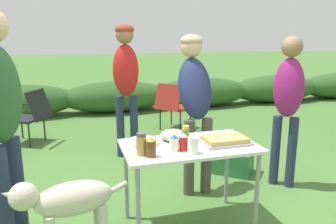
# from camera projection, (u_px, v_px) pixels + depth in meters

# --- Properties ---
(shrub_hedge) EXTENTS (14.40, 0.90, 0.67)m
(shrub_hedge) POSITION_uv_depth(u_px,v_px,m) (116.00, 97.00, 7.14)
(shrub_hedge) COLOR #2D5623
(shrub_hedge) RESTS_ON ground
(folding_table) EXTENTS (1.10, 0.64, 0.74)m
(folding_table) POSITION_uv_depth(u_px,v_px,m) (189.00, 154.00, 2.71)
(folding_table) COLOR silver
(folding_table) RESTS_ON ground
(food_tray) EXTENTS (0.40, 0.27, 0.06)m
(food_tray) POSITION_uv_depth(u_px,v_px,m) (225.00, 140.00, 2.73)
(food_tray) COLOR #9E9EA3
(food_tray) RESTS_ON folding_table
(plate_stack) EXTENTS (0.26, 0.26, 0.04)m
(plate_stack) POSITION_uv_depth(u_px,v_px,m) (143.00, 142.00, 2.70)
(plate_stack) COLOR white
(plate_stack) RESTS_ON folding_table
(mixing_bowl) EXTENTS (0.23, 0.23, 0.09)m
(mixing_bowl) POSITION_uv_depth(u_px,v_px,m) (173.00, 135.00, 2.81)
(mixing_bowl) COLOR #ADBC99
(mixing_bowl) RESTS_ON folding_table
(paper_cup_stack) EXTENTS (0.08, 0.08, 0.13)m
(paper_cup_stack) POSITION_uv_depth(u_px,v_px,m) (193.00, 145.00, 2.48)
(paper_cup_stack) COLOR white
(paper_cup_stack) RESTS_ON folding_table
(ketchup_bottle) EXTENTS (0.07, 0.07, 0.14)m
(ketchup_bottle) POSITION_uv_depth(u_px,v_px,m) (184.00, 142.00, 2.54)
(ketchup_bottle) COLOR red
(ketchup_bottle) RESTS_ON folding_table
(relish_jar) EXTENTS (0.06, 0.06, 0.17)m
(relish_jar) POSITION_uv_depth(u_px,v_px,m) (185.00, 136.00, 2.65)
(relish_jar) COLOR olive
(relish_jar) RESTS_ON folding_table
(mayo_bottle) EXTENTS (0.08, 0.08, 0.13)m
(mayo_bottle) POSITION_uv_depth(u_px,v_px,m) (174.00, 143.00, 2.54)
(mayo_bottle) COLOR silver
(mayo_bottle) RESTS_ON folding_table
(beer_bottle) EXTENTS (0.08, 0.08, 0.16)m
(beer_bottle) POSITION_uv_depth(u_px,v_px,m) (151.00, 147.00, 2.41)
(beer_bottle) COLOR brown
(beer_bottle) RESTS_ON folding_table
(spice_jar) EXTENTS (0.08, 0.08, 0.17)m
(spice_jar) POSITION_uv_depth(u_px,v_px,m) (141.00, 144.00, 2.44)
(spice_jar) COLOR #B2893D
(spice_jar) RESTS_ON folding_table
(standing_person_in_navy_coat) EXTENTS (0.35, 0.47, 1.63)m
(standing_person_in_navy_coat) POSITION_uv_depth(u_px,v_px,m) (195.00, 94.00, 3.34)
(standing_person_in_navy_coat) COLOR #4C473D
(standing_person_in_navy_coat) RESTS_ON ground
(standing_person_in_dark_puffer) EXTENTS (0.38, 0.31, 1.77)m
(standing_person_in_dark_puffer) POSITION_uv_depth(u_px,v_px,m) (126.00, 74.00, 4.28)
(standing_person_in_dark_puffer) COLOR #232D4C
(standing_person_in_dark_puffer) RESTS_ON ground
(standing_person_in_red_jacket) EXTENTS (0.38, 0.37, 1.62)m
(standing_person_in_red_jacket) POSITION_uv_depth(u_px,v_px,m) (288.00, 97.00, 3.43)
(standing_person_in_red_jacket) COLOR #232D4C
(standing_person_in_red_jacket) RESTS_ON ground
(standing_person_with_beanie) EXTENTS (0.39, 0.46, 1.80)m
(standing_person_with_beanie) POSITION_uv_depth(u_px,v_px,m) (0.00, 112.00, 2.32)
(standing_person_with_beanie) COLOR #232D4C
(standing_person_with_beanie) RESTS_ON ground
(dog) EXTENTS (0.85, 0.32, 0.69)m
(dog) POSITION_uv_depth(u_px,v_px,m) (67.00, 204.00, 2.26)
(dog) COLOR beige
(dog) RESTS_ON ground
(camp_chair_green_behind_table) EXTENTS (0.74, 0.74, 0.83)m
(camp_chair_green_behind_table) POSITION_uv_depth(u_px,v_px,m) (173.00, 104.00, 5.68)
(camp_chair_green_behind_table) COLOR maroon
(camp_chair_green_behind_table) RESTS_ON ground
(camp_chair_near_hedge) EXTENTS (0.74, 0.68, 0.83)m
(camp_chair_near_hedge) POSITION_uv_depth(u_px,v_px,m) (30.00, 114.00, 4.95)
(camp_chair_near_hedge) COLOR #232328
(camp_chair_near_hedge) RESTS_ON ground
(cooler_box) EXTENTS (0.57, 0.56, 0.34)m
(cooler_box) POSITION_uv_depth(u_px,v_px,m) (232.00, 159.00, 3.95)
(cooler_box) COLOR #286B3D
(cooler_box) RESTS_ON ground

